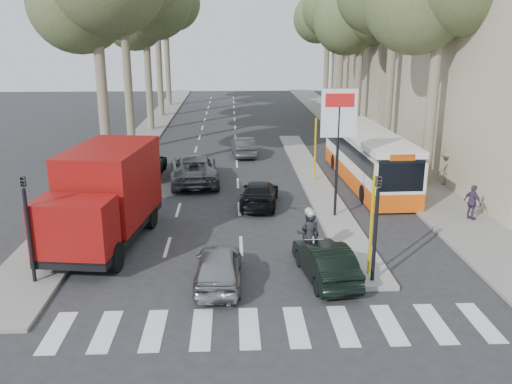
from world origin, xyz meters
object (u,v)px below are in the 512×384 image
motorcycle (309,236)px  silver_hatchback (218,266)px  city_bus (368,156)px  red_truck (105,195)px  dark_hatchback (325,261)px

motorcycle → silver_hatchback: bearing=-150.7°
silver_hatchback → city_bus: (7.73, 11.96, 0.88)m
red_truck → city_bus: bearing=42.0°
dark_hatchback → red_truck: 8.66m
dark_hatchback → city_bus: city_bus is taller
silver_hatchback → city_bus: size_ratio=0.34×
red_truck → silver_hatchback: bearing=-33.6°
city_bus → silver_hatchback: bearing=-124.3°
city_bus → motorcycle: (-4.55, -10.05, -0.62)m
red_truck → city_bus: (12.04, 8.15, -0.43)m
motorcycle → dark_hatchback: bearing=-81.3°
dark_hatchback → red_truck: size_ratio=0.53×
dark_hatchback → city_bus: (4.24, 11.71, 0.87)m
red_truck → motorcycle: size_ratio=3.13×
dark_hatchback → red_truck: bearing=-32.3°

